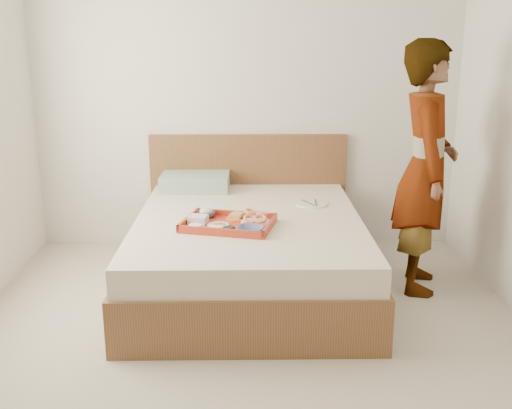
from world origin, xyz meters
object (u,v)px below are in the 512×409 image
at_px(bed, 249,253).
at_px(tray, 228,223).
at_px(dinner_plate, 312,204).
at_px(person, 425,169).

xyz_separation_m(bed, tray, (-0.13, -0.21, 0.29)).
relative_size(bed, dinner_plate, 8.56).
xyz_separation_m(tray, dinner_plate, (0.61, 0.53, -0.02)).
distance_m(bed, person, 1.36).
relative_size(tray, person, 0.33).
relative_size(tray, dinner_plate, 2.46).
bearing_deg(person, bed, 102.48).
distance_m(tray, dinner_plate, 0.80).
distance_m(bed, tray, 0.39).
bearing_deg(person, tray, 111.37).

